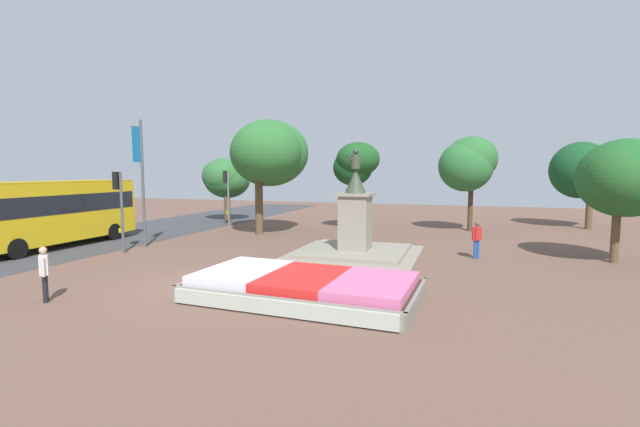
% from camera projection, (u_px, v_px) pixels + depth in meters
% --- Properties ---
extents(ground_plane, '(75.69, 75.69, 0.00)m').
position_uv_depth(ground_plane, '(202.00, 286.00, 13.99)').
color(ground_plane, brown).
extents(flower_planter, '(6.81, 3.90, 0.72)m').
position_uv_depth(flower_planter, '(303.00, 287.00, 12.57)').
color(flower_planter, '#38281C').
rests_on(flower_planter, ground_plane).
extents(statue_monument, '(5.49, 5.49, 4.73)m').
position_uv_depth(statue_monument, '(355.00, 237.00, 18.81)').
color(statue_monument, gray).
rests_on(statue_monument, ground_plane).
extents(traffic_light_mid_block, '(0.42, 0.31, 3.72)m').
position_uv_depth(traffic_light_mid_block, '(119.00, 197.00, 19.35)').
color(traffic_light_mid_block, '#4C5156').
rests_on(traffic_light_mid_block, ground_plane).
extents(traffic_light_far_corner, '(0.42, 0.31, 3.78)m').
position_uv_depth(traffic_light_far_corner, '(227.00, 189.00, 28.26)').
color(traffic_light_far_corner, slate).
rests_on(traffic_light_far_corner, ground_plane).
extents(banner_pole, '(0.14, 0.74, 6.22)m').
position_uv_depth(banner_pole, '(142.00, 179.00, 20.82)').
color(banner_pole, '#4C5156').
rests_on(banner_pole, ground_plane).
extents(city_bus, '(2.75, 9.19, 3.25)m').
position_uv_depth(city_bus, '(47.00, 210.00, 20.75)').
color(city_bus, gold).
rests_on(city_bus, ground_plane).
extents(pedestrian_near_planter, '(0.41, 0.47, 1.61)m').
position_uv_depth(pedestrian_near_planter, '(477.00, 237.00, 18.26)').
color(pedestrian_near_planter, '#264CA5').
rests_on(pedestrian_near_planter, ground_plane).
extents(pedestrian_crossing_plaza, '(0.44, 0.42, 1.60)m').
position_uv_depth(pedestrian_crossing_plaza, '(44.00, 270.00, 12.16)').
color(pedestrian_crossing_plaza, black).
rests_on(pedestrian_crossing_plaza, ground_plane).
extents(park_tree_far_left, '(3.50, 3.18, 5.88)m').
position_uv_depth(park_tree_far_left, '(468.00, 163.00, 26.22)').
color(park_tree_far_left, '#4C3823').
rests_on(park_tree_far_left, ground_plane).
extents(park_tree_behind_statue, '(2.98, 2.92, 5.58)m').
position_uv_depth(park_tree_behind_statue, '(356.00, 164.00, 27.09)').
color(park_tree_behind_statue, brown).
rests_on(park_tree_behind_statue, ground_plane).
extents(park_tree_far_right, '(3.54, 3.75, 5.04)m').
position_uv_depth(park_tree_far_right, '(623.00, 178.00, 16.96)').
color(park_tree_far_right, brown).
rests_on(park_tree_far_right, ground_plane).
extents(park_tree_street_side, '(3.62, 3.39, 4.73)m').
position_uv_depth(park_tree_street_side, '(225.00, 178.00, 32.34)').
color(park_tree_street_side, brown).
rests_on(park_tree_street_side, ground_plane).
extents(park_tree_mid_canopy, '(4.26, 3.89, 5.69)m').
position_uv_depth(park_tree_mid_canopy, '(584.00, 170.00, 28.16)').
color(park_tree_mid_canopy, brown).
rests_on(park_tree_mid_canopy, ground_plane).
extents(park_tree_distant, '(5.05, 5.86, 6.87)m').
position_uv_depth(park_tree_distant, '(268.00, 153.00, 25.28)').
color(park_tree_distant, brown).
rests_on(park_tree_distant, ground_plane).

